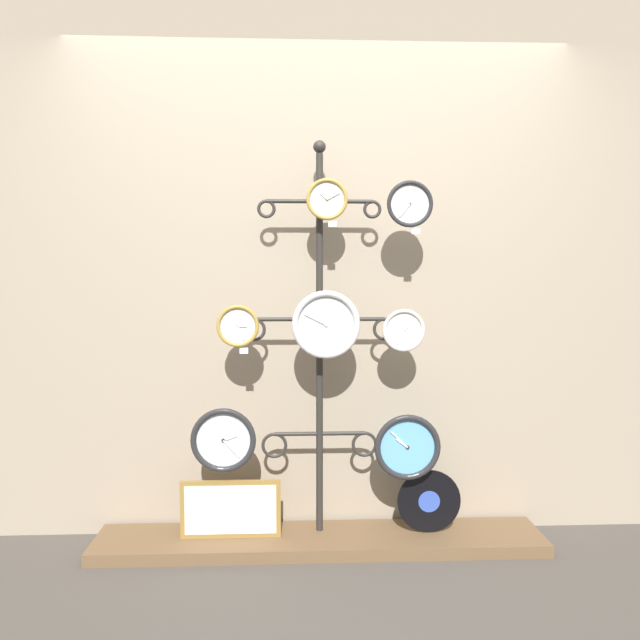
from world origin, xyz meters
name	(u,v)px	position (x,y,z in m)	size (l,w,h in m)	color
ground_plane	(324,582)	(0.00, 0.00, 0.00)	(12.00, 12.00, 0.00)	#47423D
shop_wall	(318,263)	(0.00, 0.57, 1.40)	(4.40, 0.04, 2.80)	gray
low_shelf	(320,541)	(0.00, 0.35, 0.03)	(2.20, 0.36, 0.06)	brown
display_stand	(320,412)	(0.00, 0.41, 0.66)	(0.75, 0.35, 1.98)	#282623
clock_top_center	(327,199)	(0.03, 0.33, 1.69)	(0.20, 0.04, 0.20)	silver
clock_top_right	(410,204)	(0.42, 0.31, 1.67)	(0.22, 0.04, 0.22)	silver
clock_middle_left	(238,326)	(-0.39, 0.31, 1.10)	(0.20, 0.04, 0.20)	silver
clock_middle_center	(326,325)	(0.03, 0.30, 1.11)	(0.32, 0.04, 0.32)	silver
clock_middle_right	(404,330)	(0.40, 0.31, 1.08)	(0.20, 0.04, 0.20)	silver
clock_bottom_left	(223,440)	(-0.46, 0.29, 0.56)	(0.31, 0.04, 0.31)	silver
clock_bottom_right	(407,447)	(0.42, 0.30, 0.51)	(0.32, 0.04, 0.32)	#60A8DB
vinyl_record	(429,501)	(0.54, 0.35, 0.22)	(0.32, 0.01, 0.32)	black
picture_frame	(231,509)	(-0.44, 0.34, 0.20)	(0.49, 0.02, 0.28)	olive
price_tag_upper	(333,224)	(0.06, 0.33, 1.58)	(0.04, 0.00, 0.03)	white
price_tag_mid	(416,231)	(0.45, 0.30, 1.54)	(0.04, 0.00, 0.03)	white
price_tag_lower	(244,351)	(-0.36, 0.30, 0.98)	(0.04, 0.00, 0.03)	white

